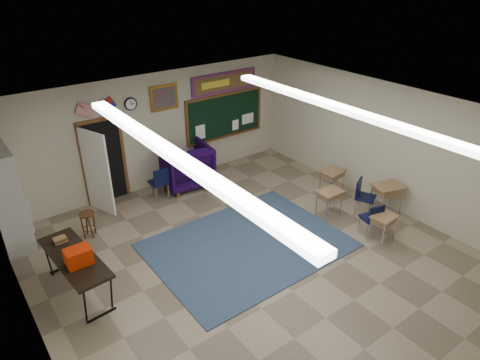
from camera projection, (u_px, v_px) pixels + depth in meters
floor at (264, 268)px, 8.47m from camera, size 9.00×9.00×0.00m
back_wall at (154, 132)px, 10.98m from camera, size 8.00×0.04×3.00m
left_wall at (34, 295)px, 5.66m from camera, size 0.04×9.00×3.00m
right_wall at (399, 151)px, 9.90m from camera, size 0.04×9.00×3.00m
ceiling at (269, 125)px, 7.09m from camera, size 8.00×9.00×0.04m
area_rug at (247, 245)px, 9.14m from camera, size 4.00×3.00×0.02m
fluorescent_strips at (269, 128)px, 7.12m from camera, size 3.86×6.00×0.10m
doorway at (102, 164)px, 10.28m from camera, size 1.10×0.89×2.16m
chalkboard at (225, 117)px, 12.14m from camera, size 2.55×0.14×1.30m
bulletin_board at (224, 82)px, 11.69m from camera, size 2.10×0.05×0.55m
framed_art_print at (164, 98)px, 10.75m from camera, size 0.75×0.05×0.65m
wall_clock at (131, 104)px, 10.28m from camera, size 0.32×0.05×0.32m
wall_flags at (96, 105)px, 9.75m from camera, size 1.16×0.06×0.70m
storage_cabinet at (6, 198)px, 8.73m from camera, size 0.59×1.25×2.20m
wingback_armchair at (185, 165)px, 11.37m from camera, size 1.38×1.41×1.16m
student_chair_reading at (159, 183)px, 10.73m from camera, size 0.45×0.45×0.89m
student_chair_desk_a at (370, 219)px, 9.34m from camera, size 0.50×0.50×0.81m
student_chair_desk_b at (366, 198)px, 10.04m from camera, size 0.60×0.60×0.90m
student_desk_front_left at (329, 202)px, 10.01m from camera, size 0.58×0.44×0.68m
student_desk_front_right at (332, 182)px, 10.89m from camera, size 0.65×0.51×0.72m
student_desk_back_left at (382, 227)px, 9.11m from camera, size 0.57×0.45×0.65m
student_desk_back_right at (386, 199)px, 10.02m from camera, size 0.79×0.68×0.81m
folding_table at (78, 272)px, 7.69m from camera, size 0.79×1.95×1.09m
wooden_stool at (88, 224)px, 9.33m from camera, size 0.33×0.33×0.58m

